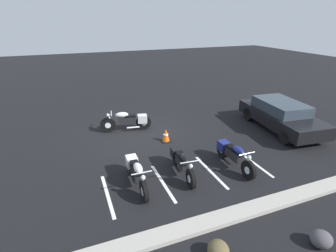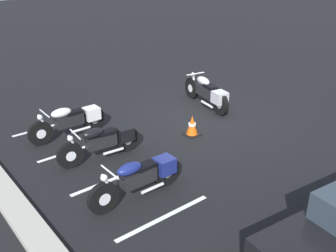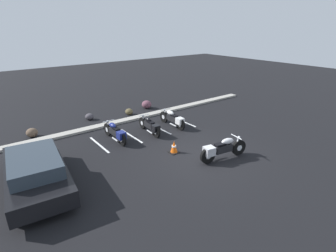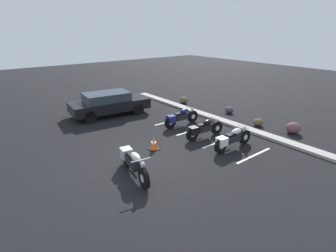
# 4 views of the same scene
# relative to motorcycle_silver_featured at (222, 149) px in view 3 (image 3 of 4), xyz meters

# --- Properties ---
(ground) EXTENTS (60.00, 60.00, 0.00)m
(ground) POSITION_rel_motorcycle_silver_featured_xyz_m (-0.38, 0.64, -0.47)
(ground) COLOR black
(motorcycle_silver_featured) EXTENTS (2.25, 0.77, 0.89)m
(motorcycle_silver_featured) POSITION_rel_motorcycle_silver_featured_xyz_m (0.00, 0.00, 0.00)
(motorcycle_silver_featured) COLOR black
(motorcycle_silver_featured) RESTS_ON ground
(parked_bike_0) EXTENTS (0.60, 2.13, 0.84)m
(parked_bike_0) POSITION_rel_motorcycle_silver_featured_xyz_m (-2.61, 4.31, -0.03)
(parked_bike_0) COLOR black
(parked_bike_0) RESTS_ON ground
(parked_bike_1) EXTENTS (0.58, 2.06, 0.81)m
(parked_bike_1) POSITION_rel_motorcycle_silver_featured_xyz_m (-0.78, 4.09, -0.04)
(parked_bike_1) COLOR black
(parked_bike_1) RESTS_ON ground
(parked_bike_2) EXTENTS (0.59, 2.12, 0.83)m
(parked_bike_2) POSITION_rel_motorcycle_silver_featured_xyz_m (0.76, 4.15, -0.03)
(parked_bike_2) COLOR black
(parked_bike_2) RESTS_ON ground
(car_black) EXTENTS (2.25, 4.47, 1.29)m
(car_black) POSITION_rel_motorcycle_silver_featured_xyz_m (-6.48, 2.35, 0.21)
(car_black) COLOR black
(car_black) RESTS_ON ground
(concrete_curb) EXTENTS (18.00, 0.50, 0.12)m
(concrete_curb) POSITION_rel_motorcycle_silver_featured_xyz_m (-0.38, 6.45, -0.41)
(concrete_curb) COLOR #A8A399
(concrete_curb) RESTS_ON ground
(landscape_rock_0) EXTENTS (0.60, 0.63, 0.38)m
(landscape_rock_0) POSITION_rel_motorcycle_silver_featured_xyz_m (-0.16, 7.37, -0.28)
(landscape_rock_0) COLOR brown
(landscape_rock_0) RESTS_ON ground
(landscape_rock_1) EXTENTS (0.90, 0.90, 0.53)m
(landscape_rock_1) POSITION_rel_motorcycle_silver_featured_xyz_m (1.42, 7.82, -0.21)
(landscape_rock_1) COLOR brown
(landscape_rock_1) RESTS_ON ground
(landscape_rock_2) EXTENTS (0.75, 0.74, 0.45)m
(landscape_rock_2) POSITION_rel_motorcycle_silver_featured_xyz_m (-5.68, 7.26, -0.25)
(landscape_rock_2) COLOR brown
(landscape_rock_2) RESTS_ON ground
(landscape_rock_3) EXTENTS (0.49, 0.47, 0.38)m
(landscape_rock_3) POSITION_rel_motorcycle_silver_featured_xyz_m (-2.47, 7.96, -0.28)
(landscape_rock_3) COLOR #474349
(landscape_rock_3) RESTS_ON ground
(traffic_cone) EXTENTS (0.40, 0.40, 0.55)m
(traffic_cone) POSITION_rel_motorcycle_silver_featured_xyz_m (-1.16, 1.66, -0.22)
(traffic_cone) COLOR black
(traffic_cone) RESTS_ON ground
(stall_line_0) EXTENTS (0.10, 2.10, 0.00)m
(stall_line_0) POSITION_rel_motorcycle_silver_featured_xyz_m (-3.43, 4.39, -0.47)
(stall_line_0) COLOR white
(stall_line_0) RESTS_ON ground
(stall_line_1) EXTENTS (0.10, 2.10, 0.00)m
(stall_line_1) POSITION_rel_motorcycle_silver_featured_xyz_m (-1.72, 4.39, -0.47)
(stall_line_1) COLOR white
(stall_line_1) RESTS_ON ground
(stall_line_2) EXTENTS (0.10, 2.10, 0.00)m
(stall_line_2) POSITION_rel_motorcycle_silver_featured_xyz_m (-0.01, 4.39, -0.47)
(stall_line_2) COLOR white
(stall_line_2) RESTS_ON ground
(stall_line_3) EXTENTS (0.10, 2.10, 0.00)m
(stall_line_3) POSITION_rel_motorcycle_silver_featured_xyz_m (1.70, 4.39, -0.47)
(stall_line_3) COLOR white
(stall_line_3) RESTS_ON ground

